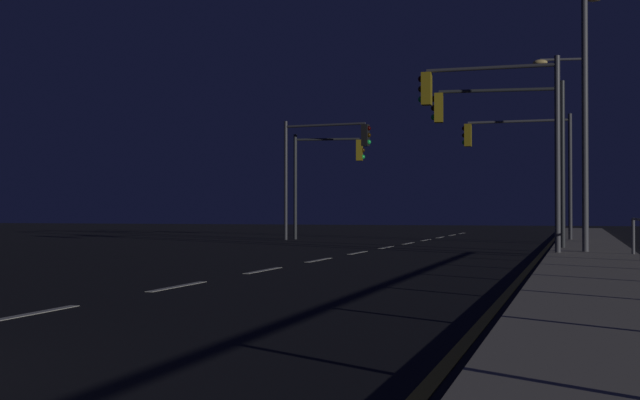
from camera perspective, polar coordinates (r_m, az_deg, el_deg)
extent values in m
plane|color=black|center=(22.19, 0.31, -4.12)|extent=(112.00, 112.00, 0.00)
cube|color=#9E937F|center=(21.20, 18.49, -4.05)|extent=(2.37, 77.00, 0.14)
cube|color=silver|center=(10.92, -19.57, -7.48)|extent=(0.14, 2.00, 0.01)
cube|color=silver|center=(14.30, -9.83, -5.92)|extent=(0.14, 2.00, 0.01)
cube|color=silver|center=(17.94, -3.95, -4.89)|extent=(0.14, 2.00, 0.01)
cube|color=silver|center=(21.71, -0.08, -4.18)|extent=(0.14, 2.00, 0.01)
cube|color=silver|center=(25.55, 2.62, -3.67)|extent=(0.14, 2.00, 0.01)
cube|color=silver|center=(29.43, 4.62, -3.29)|extent=(0.14, 2.00, 0.01)
cube|color=silver|center=(33.34, 6.15, -3.00)|extent=(0.14, 2.00, 0.01)
cube|color=silver|center=(37.26, 7.35, -2.77)|extent=(0.14, 2.00, 0.01)
cube|color=silver|center=(41.21, 8.33, -2.58)|extent=(0.14, 2.00, 0.01)
cube|color=silver|center=(45.16, 9.13, -2.42)|extent=(0.14, 2.00, 0.01)
cube|color=silver|center=(49.12, 9.81, -2.29)|extent=(0.14, 2.00, 0.01)
cube|color=gold|center=(26.22, 15.15, -3.57)|extent=(0.14, 53.00, 0.01)
cylinder|color=#38383D|center=(35.20, 16.94, 1.57)|extent=(0.16, 0.16, 5.16)
cylinder|color=#4C4C51|center=(35.44, 13.56, 5.32)|extent=(4.15, 0.12, 0.11)
cube|color=olive|center=(35.58, 10.21, 4.44)|extent=(0.28, 0.34, 0.95)
sphere|color=black|center=(35.63, 9.96, 4.91)|extent=(0.20, 0.20, 0.20)
sphere|color=black|center=(35.60, 9.97, 4.43)|extent=(0.20, 0.20, 0.20)
sphere|color=#19D84C|center=(35.57, 9.97, 3.95)|extent=(0.20, 0.20, 0.20)
cylinder|color=#38383D|center=(37.46, -2.39, 1.36)|extent=(0.16, 0.16, 5.40)
cylinder|color=#38383D|center=(36.88, 0.33, 5.21)|extent=(3.83, 0.43, 0.11)
cube|color=black|center=(36.16, 3.16, 4.50)|extent=(0.31, 0.36, 0.95)
sphere|color=black|center=(36.14, 3.39, 4.98)|extent=(0.20, 0.20, 0.20)
sphere|color=black|center=(36.11, 3.39, 4.51)|extent=(0.20, 0.20, 0.20)
sphere|color=#19D84C|center=(36.08, 3.39, 4.03)|extent=(0.20, 0.20, 0.20)
cylinder|color=#2D3033|center=(27.17, 16.45, 2.40)|extent=(0.16, 0.16, 5.30)
cylinder|color=#2D3033|center=(27.28, 12.34, 7.44)|extent=(3.87, 0.56, 0.11)
cube|color=olive|center=(27.23, 8.23, 6.33)|extent=(0.32, 0.37, 0.95)
sphere|color=black|center=(27.27, 7.90, 6.95)|extent=(0.20, 0.20, 0.20)
sphere|color=black|center=(27.23, 7.90, 6.33)|extent=(0.20, 0.20, 0.20)
sphere|color=#19D84C|center=(27.20, 7.90, 5.70)|extent=(0.20, 0.20, 0.20)
cylinder|color=#2D3033|center=(38.08, -1.72, 0.92)|extent=(0.16, 0.16, 4.86)
cylinder|color=#2D3033|center=(37.96, 0.50, 4.23)|extent=(2.97, 0.54, 0.11)
cube|color=olive|center=(37.73, 2.75, 3.46)|extent=(0.33, 0.38, 0.95)
sphere|color=black|center=(37.73, 2.98, 3.92)|extent=(0.20, 0.20, 0.20)
sphere|color=black|center=(37.71, 2.98, 3.46)|extent=(0.20, 0.20, 0.20)
sphere|color=#19D84C|center=(37.69, 2.98, 3.01)|extent=(0.20, 0.20, 0.20)
cylinder|color=#4C4C51|center=(23.98, 16.13, 3.09)|extent=(0.16, 0.16, 5.52)
cylinder|color=#38383D|center=(24.38, 11.72, 8.95)|extent=(3.68, 0.14, 0.11)
cube|color=olive|center=(24.53, 7.40, 7.64)|extent=(0.28, 0.34, 0.95)
sphere|color=black|center=(24.60, 7.04, 8.32)|extent=(0.20, 0.20, 0.20)
sphere|color=black|center=(24.55, 7.04, 7.63)|extent=(0.20, 0.20, 0.20)
sphere|color=#19D84C|center=(24.51, 7.04, 6.94)|extent=(0.20, 0.20, 0.20)
cylinder|color=#4C4C51|center=(24.86, 17.88, 5.76)|extent=(0.18, 0.18, 7.94)
cylinder|color=#4C4C51|center=(33.29, 17.89, 3.45)|extent=(0.18, 0.18, 7.18)
cylinder|color=#4C4C51|center=(33.59, 16.44, 9.32)|extent=(1.67, 0.37, 0.10)
ellipsoid|color=#F9D172|center=(33.47, 15.00, 9.18)|extent=(0.56, 0.36, 0.24)
cylinder|color=#59595E|center=(23.69, 20.88, -2.37)|extent=(0.09, 0.09, 0.95)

